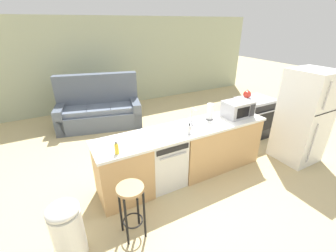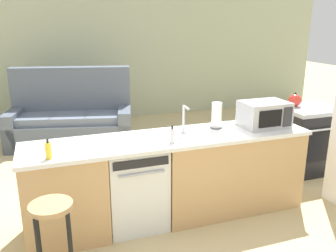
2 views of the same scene
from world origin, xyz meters
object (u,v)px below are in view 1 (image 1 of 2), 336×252
Objects in this scene: stove_range at (253,117)px; trash_bin at (68,230)px; dishwasher at (164,160)px; soap_bottle at (189,130)px; couch at (100,110)px; refrigerator at (304,117)px; bar_stool at (131,201)px; microwave at (238,109)px; kettle at (247,94)px; dish_soap_bottle at (117,149)px; paper_towel_roll at (210,112)px.

trash_bin is (-4.12, -1.20, -0.07)m from stove_range.
dishwasher is 0.93× the size of stove_range.
stove_range is at bearing 18.02° from soap_bottle.
refrigerator is at bearing -48.93° from couch.
stove_range is at bearing 20.47° from bar_stool.
refrigerator reaches higher than microwave.
kettle reaches higher than bar_stool.
microwave is (-1.12, -0.55, 0.59)m from stove_range.
soap_bottle is (-2.26, -0.74, 0.52)m from stove_range.
dishwasher is at bearing 23.04° from trash_bin.
dishwasher is 2.69m from refrigerator.
refrigerator is (2.60, -0.55, 0.44)m from dishwasher.
bar_stool is (-2.28, -0.72, -0.50)m from microwave.
dish_soap_bottle is at bearing 174.31° from refrigerator.
dish_soap_bottle is 0.08× the size of couch.
microwave is 3.14m from trash_bin.
couch is (-0.71, 3.04, -0.58)m from soap_bottle.
microwave is at bearing -0.05° from dishwasher.
paper_towel_roll is 3.11m from couch.
soap_bottle is at bearing 25.10° from bar_stool.
soap_bottle is at bearing -76.91° from couch.
trash_bin is (-3.95, -1.33, -0.61)m from kettle.
dish_soap_bottle reaches higher than stove_range.
stove_range is 1.22× the size of trash_bin.
kettle is at bearing 18.53° from trash_bin.
trash_bin is (-2.48, -0.77, -0.66)m from paper_towel_roll.
microwave is 0.53m from paper_towel_roll.
paper_towel_roll is 1.57m from kettle.
dish_soap_bottle is 3.15m from couch.
dish_soap_bottle is at bearing -178.68° from soap_bottle.
paper_towel_roll is 0.13× the size of couch.
refrigerator is 2.33× the size of bar_stool.
stove_range is at bearing -37.88° from couch.
couch is (-0.37, 2.86, -0.03)m from dishwasher.
refrigerator is 3.45× the size of microwave.
paper_towel_roll is at bearing -64.03° from couch.
stove_range is 3.76m from couch.
refrigerator reaches higher than couch.
couch is at bearing 122.89° from microwave.
dish_soap_bottle is 0.24× the size of trash_bin.
kettle is (-0.17, 1.23, 0.12)m from refrigerator.
soap_bottle is 0.24× the size of bar_stool.
dish_soap_bottle reaches higher than trash_bin.
stove_range is at bearing 89.99° from refrigerator.
couch reaches higher than trash_bin.
bar_stool is at bearing -177.09° from refrigerator.
kettle is at bearing 97.68° from refrigerator.
refrigerator is 1.78m from paper_towel_roll.
trash_bin is at bearing -156.96° from dishwasher.
dishwasher is at bearing 168.07° from refrigerator.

